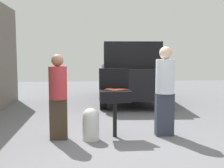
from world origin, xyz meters
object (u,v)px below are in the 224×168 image
(hot_dog_0, at_px, (112,90))
(parked_minivan, at_px, (129,72))
(hot_dog_7, at_px, (110,89))
(hot_dog_6, at_px, (118,90))
(hot_dog_9, at_px, (108,90))
(bbq_grill, at_px, (115,98))
(person_right, at_px, (165,88))
(hot_dog_8, at_px, (118,90))
(hot_dog_2, at_px, (115,90))
(hot_dog_1, at_px, (117,89))
(person_left, at_px, (58,94))
(hot_dog_3, at_px, (125,90))
(hot_dog_5, at_px, (110,89))
(propane_tank, at_px, (91,123))
(hot_dog_4, at_px, (122,89))

(hot_dog_0, height_order, parked_minivan, parked_minivan)
(hot_dog_7, bearing_deg, hot_dog_6, -52.25)
(hot_dog_9, relative_size, parked_minivan, 0.03)
(hot_dog_0, bearing_deg, bbq_grill, 45.15)
(bbq_grill, bearing_deg, person_right, 1.03)
(bbq_grill, relative_size, hot_dog_8, 7.13)
(hot_dog_0, relative_size, hot_dog_8, 1.00)
(hot_dog_2, xyz_separation_m, hot_dog_6, (0.07, 0.04, 0.00))
(hot_dog_1, distance_m, person_right, 0.96)
(hot_dog_2, bearing_deg, hot_dog_6, 27.94)
(hot_dog_8, relative_size, person_left, 0.08)
(hot_dog_9, bearing_deg, hot_dog_3, -5.69)
(hot_dog_2, distance_m, hot_dog_5, 0.20)
(hot_dog_3, height_order, hot_dog_8, same)
(hot_dog_5, bearing_deg, person_right, -2.46)
(hot_dog_6, xyz_separation_m, person_right, (0.94, 0.09, 0.03))
(bbq_grill, bearing_deg, propane_tank, -160.62)
(hot_dog_6, xyz_separation_m, hot_dog_9, (-0.20, 0.09, 0.00))
(hot_dog_4, bearing_deg, hot_dog_9, -167.59)
(hot_dog_3, bearing_deg, hot_dog_1, 157.24)
(hot_dog_5, distance_m, hot_dog_7, 0.07)
(hot_dog_0, distance_m, hot_dog_2, 0.07)
(hot_dog_5, xyz_separation_m, person_right, (1.10, -0.05, 0.03))
(hot_dog_6, distance_m, hot_dog_8, 0.03)
(parked_minivan, bearing_deg, bbq_grill, 80.96)
(bbq_grill, distance_m, hot_dog_0, 0.18)
(hot_dog_7, relative_size, person_right, 0.07)
(bbq_grill, distance_m, hot_dog_6, 0.18)
(hot_dog_4, xyz_separation_m, propane_tank, (-0.62, -0.25, -0.62))
(hot_dog_0, distance_m, hot_dog_9, 0.11)
(hot_dog_7, bearing_deg, person_right, -5.86)
(hot_dog_4, bearing_deg, propane_tank, -158.17)
(person_left, xyz_separation_m, parked_minivan, (2.00, 4.37, 0.14))
(hot_dog_3, xyz_separation_m, person_left, (-1.28, -0.06, -0.05))
(hot_dog_7, xyz_separation_m, hot_dog_9, (-0.04, -0.11, 0.00))
(hot_dog_9, bearing_deg, parked_minivan, 76.27)
(person_right, bearing_deg, hot_dog_0, 19.01)
(hot_dog_6, height_order, hot_dog_9, same)
(hot_dog_0, xyz_separation_m, hot_dog_5, (-0.04, 0.13, 0.00))
(hot_dog_4, distance_m, hot_dog_8, 0.14)
(hot_dog_1, xyz_separation_m, hot_dog_9, (-0.17, -0.03, 0.00))
(hot_dog_4, height_order, hot_dog_8, same)
(hot_dog_6, xyz_separation_m, hot_dog_8, (0.00, 0.03, 0.00))
(propane_tank, height_order, parked_minivan, parked_minivan)
(hot_dog_2, relative_size, hot_dog_6, 1.00)
(person_right, relative_size, parked_minivan, 0.40)
(hot_dog_8, bearing_deg, hot_dog_7, 133.41)
(hot_dog_4, relative_size, hot_dog_9, 1.00)
(hot_dog_3, bearing_deg, hot_dog_6, -157.49)
(hot_dog_6, relative_size, hot_dog_7, 1.00)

